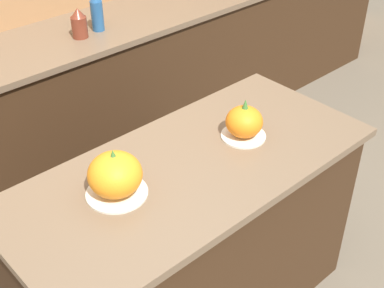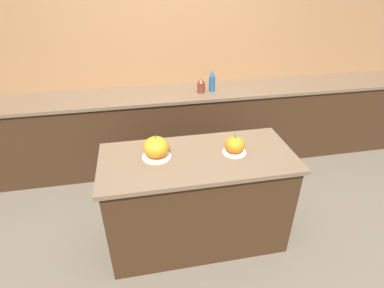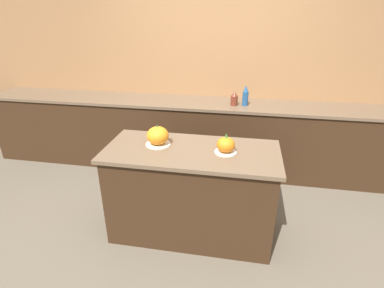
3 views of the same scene
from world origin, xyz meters
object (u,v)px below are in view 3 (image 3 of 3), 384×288
bottle_short (234,99)px  pumpkin_cake_left (158,136)px  bottle_tall (245,96)px  pumpkin_cake_right (226,145)px

bottle_short → pumpkin_cake_left: bearing=-117.3°
bottle_short → bottle_tall: bearing=7.1°
pumpkin_cake_right → bottle_tall: size_ratio=0.78×
pumpkin_cake_right → bottle_short: bottle_short is taller
pumpkin_cake_right → pumpkin_cake_left: bearing=174.9°
pumpkin_cake_right → bottle_short: bearing=89.8°
pumpkin_cake_right → bottle_short: (0.00, 1.25, 0.06)m
bottle_tall → bottle_short: bearing=-172.9°
bottle_short → pumpkin_cake_right: bearing=-90.2°
bottle_tall → pumpkin_cake_left: bearing=-121.7°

